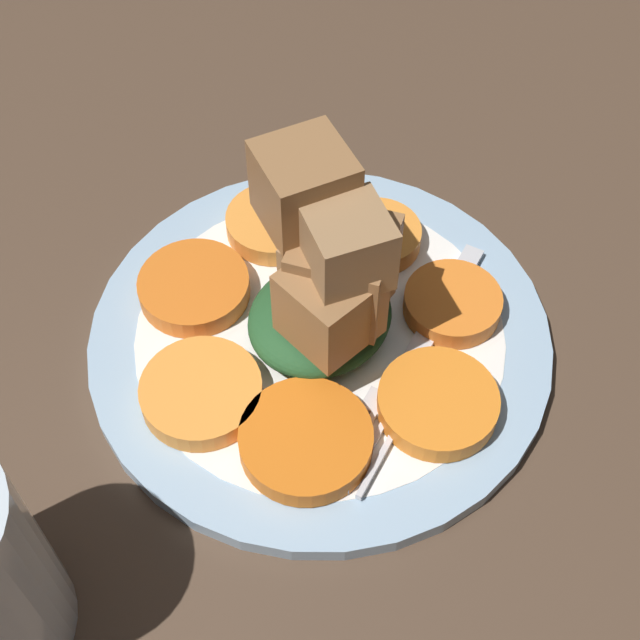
# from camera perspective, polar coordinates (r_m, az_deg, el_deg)

# --- Properties ---
(table_slab) EXTENTS (1.20, 1.20, 0.02)m
(table_slab) POSITION_cam_1_polar(r_m,az_deg,el_deg) (0.50, 0.00, -2.13)
(table_slab) COLOR #4C3828
(table_slab) RESTS_ON ground
(plate) EXTENTS (0.25, 0.25, 0.01)m
(plate) POSITION_cam_1_polar(r_m,az_deg,el_deg) (0.49, 0.00, -1.11)
(plate) COLOR #99B7D1
(plate) RESTS_ON table_slab
(carrot_slice_0) EXTENTS (0.06, 0.06, 0.01)m
(carrot_slice_0) POSITION_cam_1_polar(r_m,az_deg,el_deg) (0.50, -8.06, 2.09)
(carrot_slice_0) COLOR orange
(carrot_slice_0) RESTS_ON plate
(carrot_slice_1) EXTENTS (0.06, 0.06, 0.01)m
(carrot_slice_1) POSITION_cam_1_polar(r_m,az_deg,el_deg) (0.46, -7.60, -4.62)
(carrot_slice_1) COLOR orange
(carrot_slice_1) RESTS_ON plate
(carrot_slice_2) EXTENTS (0.07, 0.07, 0.01)m
(carrot_slice_2) POSITION_cam_1_polar(r_m,az_deg,el_deg) (0.44, -0.91, -7.69)
(carrot_slice_2) COLOR orange
(carrot_slice_2) RESTS_ON plate
(carrot_slice_3) EXTENTS (0.06, 0.06, 0.01)m
(carrot_slice_3) POSITION_cam_1_polar(r_m,az_deg,el_deg) (0.45, 7.53, -5.31)
(carrot_slice_3) COLOR orange
(carrot_slice_3) RESTS_ON plate
(carrot_slice_4) EXTENTS (0.05, 0.05, 0.01)m
(carrot_slice_4) POSITION_cam_1_polar(r_m,az_deg,el_deg) (0.49, 8.47, 1.06)
(carrot_slice_4) COLOR orange
(carrot_slice_4) RESTS_ON plate
(carrot_slice_5) EXTENTS (0.05, 0.05, 0.01)m
(carrot_slice_5) POSITION_cam_1_polar(r_m,az_deg,el_deg) (0.52, 3.68, 5.37)
(carrot_slice_5) COLOR orange
(carrot_slice_5) RESTS_ON plate
(carrot_slice_6) EXTENTS (0.06, 0.06, 0.01)m
(carrot_slice_6) POSITION_cam_1_polar(r_m,az_deg,el_deg) (0.52, -2.94, 6.21)
(carrot_slice_6) COLOR orange
(carrot_slice_6) RESTS_ON plate
(center_pile) EXTENTS (0.08, 0.09, 0.11)m
(center_pile) POSITION_cam_1_polar(r_m,az_deg,el_deg) (0.45, 0.59, 2.82)
(center_pile) COLOR #235128
(center_pile) RESTS_ON plate
(fork) EXTENTS (0.17, 0.05, 0.00)m
(fork) POSITION_cam_1_polar(r_m,az_deg,el_deg) (0.47, 5.79, -2.81)
(fork) COLOR silver
(fork) RESTS_ON plate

